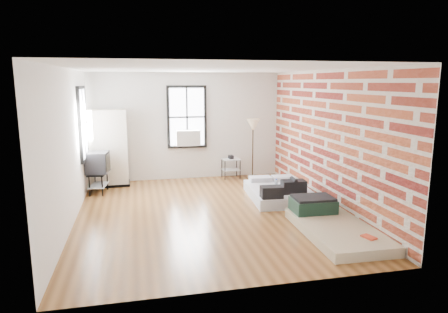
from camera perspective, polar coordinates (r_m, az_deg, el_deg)
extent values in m
plane|color=#5A3617|center=(8.00, -2.40, -8.04)|extent=(6.00, 6.00, 0.00)
cube|color=silver|center=(10.61, -5.33, 4.31)|extent=(5.00, 0.01, 2.80)
cube|color=silver|center=(4.80, 3.83, -3.38)|extent=(5.00, 0.01, 2.80)
cube|color=silver|center=(7.65, -21.26, 1.18)|extent=(0.01, 6.00, 2.80)
cube|color=brown|center=(8.46, 14.44, 2.42)|extent=(0.02, 6.00, 2.80)
cube|color=white|center=(7.58, -2.56, 12.44)|extent=(5.00, 6.00, 0.01)
cube|color=white|center=(10.54, -5.31, 5.63)|extent=(0.90, 0.02, 1.50)
cube|color=black|center=(10.51, -7.96, 5.56)|extent=(0.07, 0.08, 1.64)
cube|color=black|center=(10.63, -2.72, 5.71)|extent=(0.07, 0.08, 1.64)
cube|color=black|center=(10.52, -5.40, 9.90)|extent=(0.90, 0.08, 0.07)
cube|color=black|center=(10.65, -5.26, 1.43)|extent=(0.90, 0.08, 0.07)
cube|color=black|center=(10.53, -5.31, 5.63)|extent=(0.04, 0.02, 1.50)
cube|color=black|center=(10.53, -5.31, 5.63)|extent=(0.90, 0.02, 0.04)
cube|color=silver|center=(10.48, -5.18, 2.69)|extent=(0.62, 0.30, 0.40)
cube|color=white|center=(9.38, -19.45, 4.46)|extent=(0.02, 0.90, 1.50)
cube|color=black|center=(8.90, -19.94, 4.13)|extent=(0.08, 0.07, 1.64)
cube|color=black|center=(9.86, -19.24, 4.74)|extent=(0.08, 0.07, 1.64)
cube|color=black|center=(9.34, -19.87, 9.24)|extent=(0.08, 0.90, 0.07)
cube|color=black|center=(9.49, -19.28, -0.26)|extent=(0.08, 0.90, 0.07)
cube|color=black|center=(9.38, -19.39, 4.46)|extent=(0.02, 0.04, 1.50)
cube|color=black|center=(9.38, -19.39, 4.46)|extent=(0.02, 0.90, 0.04)
cube|color=silver|center=(9.01, 7.92, -5.22)|extent=(1.42, 1.84, 0.23)
cube|color=silver|center=(9.54, 5.21, -3.20)|extent=(0.53, 0.36, 0.11)
cube|color=silver|center=(9.68, 8.39, -3.07)|extent=(0.53, 0.36, 0.11)
cube|color=black|center=(8.62, 9.90, -4.27)|extent=(0.53, 0.33, 0.28)
cylinder|color=black|center=(8.58, 9.93, -3.25)|extent=(0.10, 0.33, 0.07)
cube|color=black|center=(8.21, 6.81, -5.06)|extent=(0.46, 0.31, 0.24)
cylinder|color=#9DB3CA|center=(8.89, 7.47, -3.99)|extent=(0.06, 0.06, 0.20)
cylinder|color=#1732A1|center=(8.86, 7.48, -3.27)|extent=(0.03, 0.03, 0.03)
cube|color=tan|center=(7.15, 15.85, -10.07)|extent=(1.16, 2.13, 0.17)
cube|color=#142E23|center=(7.70, 12.58, -6.80)|extent=(0.79, 0.57, 0.24)
cube|color=black|center=(7.66, 12.63, -5.77)|extent=(0.74, 0.53, 0.04)
cube|color=#B3351C|center=(6.72, 19.98, -10.78)|extent=(0.20, 0.25, 0.03)
cube|color=black|center=(10.45, -15.91, -3.80)|extent=(0.97, 0.57, 0.06)
cube|color=#F4E9CD|center=(10.26, -16.18, 1.33)|extent=(0.93, 0.53, 1.83)
cylinder|color=black|center=(10.52, 0.15, -2.00)|extent=(0.02, 0.02, 0.52)
cylinder|color=black|center=(10.63, 2.32, -1.86)|extent=(0.02, 0.02, 0.52)
cylinder|color=black|center=(10.82, -0.30, -1.63)|extent=(0.02, 0.02, 0.52)
cylinder|color=black|center=(10.93, 1.81, -1.51)|extent=(0.02, 0.02, 0.52)
cube|color=silver|center=(10.67, 1.00, -0.38)|extent=(0.49, 0.40, 0.02)
cube|color=silver|center=(10.73, 1.00, -1.87)|extent=(0.47, 0.38, 0.02)
cube|color=black|center=(10.66, 1.00, -0.08)|extent=(0.12, 0.18, 0.09)
cylinder|color=black|center=(10.86, 4.08, -2.95)|extent=(0.23, 0.23, 0.03)
cylinder|color=black|center=(10.72, 4.12, 0.67)|extent=(0.03, 0.03, 1.37)
cone|color=#D6B789|center=(10.62, 4.18, 4.54)|extent=(0.34, 0.34, 0.30)
cylinder|color=black|center=(9.53, -18.69, -4.05)|extent=(0.03, 0.03, 0.48)
cylinder|color=black|center=(9.46, -17.00, -4.05)|extent=(0.03, 0.03, 0.48)
cylinder|color=black|center=(10.07, -17.93, -3.23)|extent=(0.03, 0.03, 0.48)
cylinder|color=black|center=(10.01, -16.33, -3.22)|extent=(0.03, 0.03, 0.48)
cube|color=black|center=(9.71, -17.56, -2.26)|extent=(0.47, 0.73, 0.03)
cube|color=silver|center=(9.78, -17.47, -3.90)|extent=(0.45, 0.71, 0.02)
cube|color=black|center=(9.66, -17.64, -0.80)|extent=(0.55, 0.61, 0.48)
cube|color=black|center=(9.61, -16.26, -0.78)|extent=(0.08, 0.46, 0.38)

